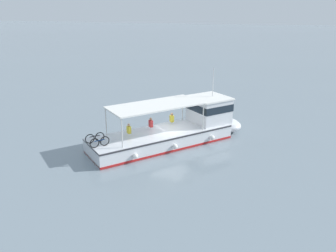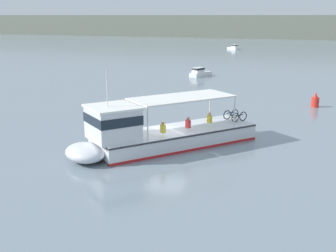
# 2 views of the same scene
# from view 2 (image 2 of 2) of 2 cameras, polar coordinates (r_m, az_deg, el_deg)

# --- Properties ---
(ground_plane) EXTENTS (400.00, 400.00, 0.00)m
(ground_plane) POSITION_cam_2_polar(r_m,az_deg,el_deg) (27.54, -0.33, -2.98)
(ground_plane) COLOR gray
(distant_shoreline) EXTENTS (400.00, 28.00, 8.36)m
(distant_shoreline) POSITION_cam_2_polar(r_m,az_deg,el_deg) (173.87, 17.41, 12.51)
(distant_shoreline) COLOR slate
(distant_shoreline) RESTS_ON ground
(ferry_main) EXTENTS (10.43, 11.81, 5.32)m
(ferry_main) POSITION_cam_2_polar(r_m,az_deg,el_deg) (27.06, -1.85, -1.06)
(ferry_main) COLOR silver
(ferry_main) RESTS_ON ground
(motorboat_near_port) EXTENTS (3.53, 3.40, 1.26)m
(motorboat_near_port) POSITION_cam_2_polar(r_m,az_deg,el_deg) (109.27, 8.76, 10.28)
(motorboat_near_port) COLOR white
(motorboat_near_port) RESTS_ON ground
(motorboat_off_bow) EXTENTS (2.54, 3.83, 1.26)m
(motorboat_off_bow) POSITION_cam_2_polar(r_m,az_deg,el_deg) (60.39, 4.24, 7.11)
(motorboat_off_bow) COLOR white
(motorboat_off_bow) RESTS_ON ground
(channel_buoy) EXTENTS (0.70, 0.70, 1.40)m
(channel_buoy) POSITION_cam_2_polar(r_m,az_deg,el_deg) (42.10, 18.97, 3.16)
(channel_buoy) COLOR red
(channel_buoy) RESTS_ON ground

